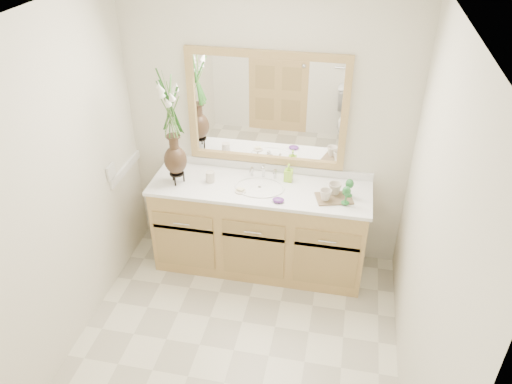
% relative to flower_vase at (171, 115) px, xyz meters
% --- Properties ---
extents(floor, '(2.60, 2.60, 0.00)m').
position_rel_flower_vase_xyz_m(floor, '(0.69, -0.94, -1.44)').
color(floor, silver).
rests_on(floor, ground).
extents(ceiling, '(2.40, 2.60, 0.02)m').
position_rel_flower_vase_xyz_m(ceiling, '(0.69, -0.94, 0.96)').
color(ceiling, white).
rests_on(ceiling, wall_back).
extents(wall_back, '(2.40, 0.02, 2.40)m').
position_rel_flower_vase_xyz_m(wall_back, '(0.69, 0.36, -0.24)').
color(wall_back, silver).
rests_on(wall_back, floor).
extents(wall_left, '(0.02, 2.60, 2.40)m').
position_rel_flower_vase_xyz_m(wall_left, '(-0.51, -0.94, -0.24)').
color(wall_left, silver).
rests_on(wall_left, floor).
extents(wall_right, '(0.02, 2.60, 2.40)m').
position_rel_flower_vase_xyz_m(wall_right, '(1.89, -0.94, -0.24)').
color(wall_right, silver).
rests_on(wall_right, floor).
extents(vanity, '(1.80, 0.55, 0.80)m').
position_rel_flower_vase_xyz_m(vanity, '(0.69, 0.07, -1.04)').
color(vanity, tan).
rests_on(vanity, floor).
extents(counter, '(1.84, 0.57, 0.03)m').
position_rel_flower_vase_xyz_m(counter, '(0.69, 0.07, -0.63)').
color(counter, white).
rests_on(counter, vanity).
extents(sink, '(0.38, 0.34, 0.23)m').
position_rel_flower_vase_xyz_m(sink, '(0.69, 0.05, -0.67)').
color(sink, white).
rests_on(sink, counter).
extents(mirror, '(1.32, 0.04, 0.97)m').
position_rel_flower_vase_xyz_m(mirror, '(0.69, 0.33, -0.04)').
color(mirror, white).
rests_on(mirror, wall_back).
extents(switch_plate, '(0.02, 0.12, 0.12)m').
position_rel_flower_vase_xyz_m(switch_plate, '(-0.49, -0.18, -0.46)').
color(switch_plate, white).
rests_on(switch_plate, wall_left).
extents(flower_vase, '(0.22, 0.22, 0.90)m').
position_rel_flower_vase_xyz_m(flower_vase, '(0.00, 0.00, 0.00)').
color(flower_vase, black).
rests_on(flower_vase, counter).
extents(tumbler, '(0.07, 0.07, 0.09)m').
position_rel_flower_vase_xyz_m(tumbler, '(0.27, 0.07, -0.57)').
color(tumbler, beige).
rests_on(tumbler, counter).
extents(soap_dish, '(0.09, 0.09, 0.03)m').
position_rel_flower_vase_xyz_m(soap_dish, '(0.55, -0.04, -0.60)').
color(soap_dish, beige).
rests_on(soap_dish, counter).
extents(soap_bottle, '(0.07, 0.07, 0.14)m').
position_rel_flower_vase_xyz_m(soap_bottle, '(0.91, 0.21, -0.54)').
color(soap_bottle, '#9BDB33').
rests_on(soap_bottle, counter).
extents(purple_dish, '(0.11, 0.09, 0.03)m').
position_rel_flower_vase_xyz_m(purple_dish, '(0.88, -0.12, -0.60)').
color(purple_dish, '#59297B').
rests_on(purple_dish, counter).
extents(tray, '(0.32, 0.26, 0.01)m').
position_rel_flower_vase_xyz_m(tray, '(1.31, 0.00, -0.61)').
color(tray, brown).
rests_on(tray, counter).
extents(mug_left, '(0.10, 0.09, 0.10)m').
position_rel_flower_vase_xyz_m(mug_left, '(1.24, -0.04, -0.55)').
color(mug_left, beige).
rests_on(mug_left, tray).
extents(mug_right, '(0.14, 0.14, 0.10)m').
position_rel_flower_vase_xyz_m(mug_right, '(1.30, 0.06, -0.55)').
color(mug_right, beige).
rests_on(mug_right, tray).
extents(goblet_front, '(0.07, 0.07, 0.15)m').
position_rel_flower_vase_xyz_m(goblet_front, '(1.40, -0.06, -0.50)').
color(goblet_front, '#256F30').
rests_on(goblet_front, tray).
extents(goblet_back, '(0.07, 0.07, 0.15)m').
position_rel_flower_vase_xyz_m(goblet_back, '(1.42, 0.06, -0.50)').
color(goblet_back, '#256F30').
rests_on(goblet_back, tray).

